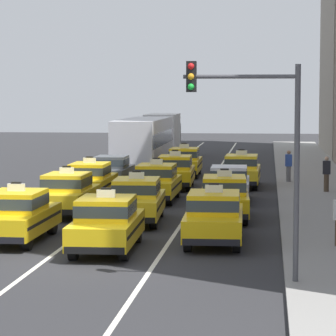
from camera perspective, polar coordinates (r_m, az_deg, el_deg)
ground_plane at (r=25.00m, az=-4.41°, el=-6.08°), size 160.00×160.00×0.00m
lane_stripe_left_center at (r=44.79m, az=-1.49°, el=-1.17°), size 0.14×80.00×0.01m
lane_stripe_center_right at (r=44.44m, az=2.60°, el=-1.22°), size 0.14×80.00×0.01m
sidewalk_curb at (r=39.43m, az=10.22°, el=-1.98°), size 4.00×90.00×0.15m
taxi_left_nearest at (r=28.20m, az=-9.97°, el=-3.07°), size 1.82×4.56×1.96m
taxi_left_second at (r=34.08m, az=-6.69°, el=-1.65°), size 1.82×4.56×1.96m
taxi_left_third at (r=39.08m, az=-5.19°, el=-0.80°), size 1.87×4.58×1.96m
sedan_left_fourth at (r=44.45m, az=-3.76°, el=-0.13°), size 1.76×4.30×1.58m
bus_left_fifth at (r=53.94m, az=-1.63°, el=1.80°), size 2.62×11.22×3.22m
box_truck_left_sixth at (r=65.21m, az=-0.31°, el=2.31°), size 2.40×7.00×3.27m
taxi_center_nearest at (r=26.15m, az=-4.10°, el=-3.64°), size 1.94×4.61×1.96m
taxi_center_second at (r=31.82m, az=-2.08°, el=-2.09°), size 2.03×4.64×1.96m
taxi_center_third at (r=38.17m, az=-0.76°, el=-0.92°), size 1.84×4.57×1.96m
taxi_center_fourth at (r=43.46m, az=0.48°, el=-0.20°), size 1.98×4.62×1.96m
taxi_center_fifth at (r=49.66m, az=1.09°, el=0.44°), size 1.89×4.59×1.96m
taxi_right_nearest at (r=27.45m, az=3.07°, el=-3.22°), size 1.93×4.60×1.96m
taxi_right_second at (r=32.73m, az=3.77°, el=-1.91°), size 2.04×4.64×1.96m
sedan_right_third at (r=38.22m, az=4.08°, el=-0.97°), size 1.82×4.33×1.58m
taxi_right_fourth at (r=44.16m, az=4.91°, el=-0.14°), size 1.88×4.58×1.96m
pedestrian_near_crosswalk at (r=41.33m, az=10.48°, el=-0.38°), size 0.36×0.24×1.68m
pedestrian_mid_block at (r=45.69m, az=8.01°, el=0.14°), size 0.36×0.24×1.66m
traffic_light_pole at (r=21.17m, az=5.97°, el=2.34°), size 2.87×0.33×5.58m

